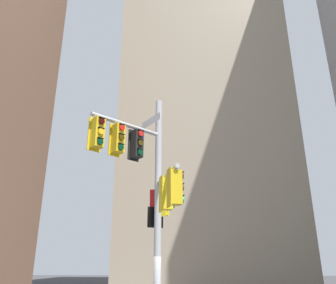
# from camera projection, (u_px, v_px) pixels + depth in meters

# --- Properties ---
(building_mid_block) EXTENTS (15.80, 15.80, 48.61)m
(building_mid_block) POSITION_uv_depth(u_px,v_px,m) (201.00, 67.00, 40.16)
(building_mid_block) COLOR tan
(building_mid_block) RESTS_ON ground
(signal_pole_assembly) EXTENTS (3.09, 2.98, 8.26)m
(signal_pole_assembly) POSITION_uv_depth(u_px,v_px,m) (149.00, 183.00, 11.41)
(signal_pole_assembly) COLOR #B2B2B5
(signal_pole_assembly) RESTS_ON ground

